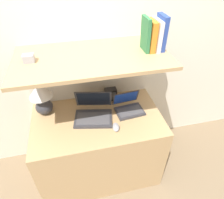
# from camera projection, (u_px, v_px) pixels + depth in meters

# --- Properties ---
(ground_plane) EXTENTS (12.00, 12.00, 0.00)m
(ground_plane) POSITION_uv_depth(u_px,v_px,m) (106.00, 196.00, 1.99)
(ground_plane) COLOR #7A664C
(wall_back) EXTENTS (6.00, 0.05, 2.40)m
(wall_back) POSITION_uv_depth(u_px,v_px,m) (88.00, 54.00, 1.81)
(wall_back) COLOR silver
(wall_back) RESTS_ON ground_plane
(desk) EXTENTS (1.15, 0.67, 0.77)m
(desk) POSITION_uv_depth(u_px,v_px,m) (99.00, 146.00, 2.01)
(desk) COLOR tan
(desk) RESTS_ON ground_plane
(back_riser) EXTENTS (1.15, 0.04, 1.31)m
(back_riser) POSITION_uv_depth(u_px,v_px,m) (92.00, 103.00, 2.11)
(back_riser) COLOR silver
(back_riser) RESTS_ON ground_plane
(shelf) EXTENTS (1.15, 0.61, 0.03)m
(shelf) POSITION_uv_depth(u_px,v_px,m) (92.00, 57.00, 1.48)
(shelf) COLOR tan
(shelf) RESTS_ON back_riser
(table_lamp) EXTENTS (0.20, 0.20, 0.32)m
(table_lamp) POSITION_uv_depth(u_px,v_px,m) (42.00, 97.00, 1.72)
(table_lamp) COLOR #2D2D33
(table_lamp) RESTS_ON desk
(laptop_large) EXTENTS (0.38, 0.35, 0.22)m
(laptop_large) POSITION_uv_depth(u_px,v_px,m) (93.00, 112.00, 1.77)
(laptop_large) COLOR #333338
(laptop_large) RESTS_ON desk
(laptop_small) EXTENTS (0.27, 0.24, 0.16)m
(laptop_small) POSITION_uv_depth(u_px,v_px,m) (128.00, 107.00, 1.84)
(laptop_small) COLOR #333338
(laptop_small) RESTS_ON desk
(computer_mouse) EXTENTS (0.07, 0.10, 0.04)m
(computer_mouse) POSITION_uv_depth(u_px,v_px,m) (116.00, 127.00, 1.66)
(computer_mouse) COLOR #99999E
(computer_mouse) RESTS_ON desk
(router_box) EXTENTS (0.11, 0.07, 0.12)m
(router_box) POSITION_uv_depth(u_px,v_px,m) (111.00, 94.00, 1.95)
(router_box) COLOR black
(router_box) RESTS_ON desk
(book_blue) EXTENTS (0.04, 0.14, 0.26)m
(book_blue) POSITION_uv_depth(u_px,v_px,m) (161.00, 33.00, 1.48)
(book_blue) COLOR #284293
(book_blue) RESTS_ON shelf
(book_white) EXTENTS (0.03, 0.17, 0.23)m
(book_white) POSITION_uv_depth(u_px,v_px,m) (156.00, 35.00, 1.49)
(book_white) COLOR silver
(book_white) RESTS_ON shelf
(book_orange) EXTENTS (0.04, 0.15, 0.22)m
(book_orange) POSITION_uv_depth(u_px,v_px,m) (151.00, 36.00, 1.48)
(book_orange) COLOR orange
(book_orange) RESTS_ON shelf
(book_green) EXTENTS (0.03, 0.14, 0.25)m
(book_green) POSITION_uv_depth(u_px,v_px,m) (146.00, 34.00, 1.47)
(book_green) COLOR #2D7042
(book_green) RESTS_ON shelf
(shelf_gadget) EXTENTS (0.08, 0.06, 0.05)m
(shelf_gadget) POSITION_uv_depth(u_px,v_px,m) (29.00, 58.00, 1.38)
(shelf_gadget) COLOR #99999E
(shelf_gadget) RESTS_ON shelf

